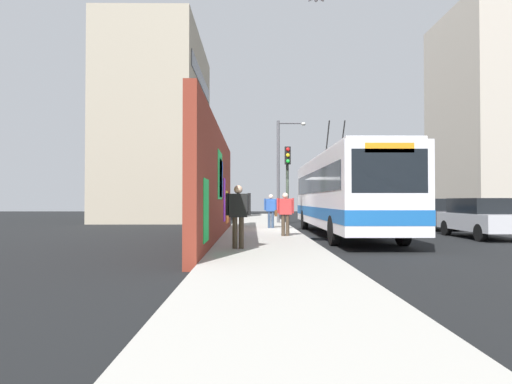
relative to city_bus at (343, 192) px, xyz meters
name	(u,v)px	position (x,y,z in m)	size (l,w,h in m)	color
ground_plane	(297,233)	(1.65, 1.80, -1.85)	(80.00, 80.00, 0.00)	black
sidewalk_slab	(262,231)	(1.65, 3.40, -1.78)	(48.00, 3.20, 0.15)	#9E9B93
graffiti_wall	(217,186)	(-2.24, 5.15, 0.18)	(14.21, 0.32, 4.07)	maroon
building_far_left	(159,130)	(15.38, 11.00, 5.06)	(13.18, 6.48, 13.83)	#9E937F
building_far_right	(495,115)	(15.70, -15.20, 6.32)	(9.66, 7.37, 16.34)	#B2A899
city_bus	(343,192)	(0.00, 0.00, 0.00)	(12.72, 2.56, 5.12)	silver
parked_car_silver	(481,217)	(-1.22, -5.20, -1.02)	(4.25, 1.73, 1.58)	#B7B7BC
parked_car_dark_gray	(426,213)	(4.22, -5.20, -1.02)	(4.44, 1.90, 1.58)	#38383D
parked_car_navy	(390,210)	(10.19, -5.20, -1.02)	(4.43, 1.94, 1.58)	navy
pedestrian_at_curb	(285,211)	(-1.91, 2.59, -0.75)	(0.22, 0.74, 1.63)	#3F3326
pedestrian_midblock	(271,208)	(2.93, 2.93, -0.75)	(0.22, 0.66, 1.63)	#2D3F59
pedestrian_near_wall	(238,211)	(-6.27, 4.23, -0.65)	(0.24, 0.70, 1.77)	#3F3326
traffic_light	(288,173)	(2.43, 2.15, 0.95)	(0.49, 0.28, 3.93)	#2D382D
street_lamp	(282,164)	(8.24, 2.04, 1.89)	(0.44, 1.77, 6.21)	#4C4C51
curbside_puddle	(321,239)	(-1.64, 1.20, -1.85)	(1.19, 1.19, 0.00)	black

